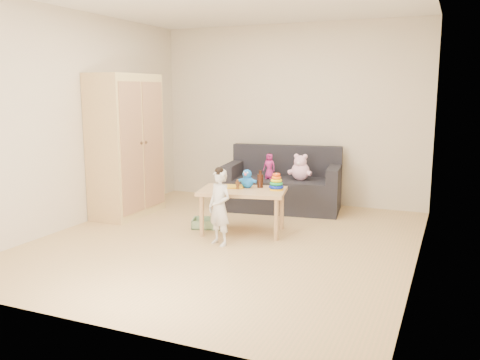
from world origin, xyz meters
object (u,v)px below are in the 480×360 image
at_px(sofa, 282,194).
at_px(play_table, 243,211).
at_px(toddler, 220,208).
at_px(wardrobe, 126,146).

distance_m(sofa, play_table, 1.30).
bearing_deg(toddler, play_table, 108.59).
relative_size(wardrobe, toddler, 2.30).
distance_m(wardrobe, sofa, 2.24).
bearing_deg(wardrobe, toddler, -23.52).
distance_m(wardrobe, toddler, 1.95).
bearing_deg(sofa, toddler, -100.95).
bearing_deg(play_table, toddler, -94.57).
height_order(sofa, play_table, play_table).
relative_size(wardrobe, play_table, 1.90).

